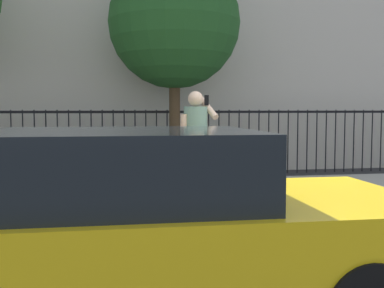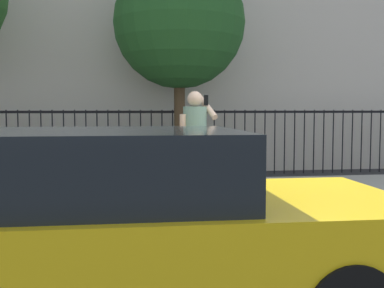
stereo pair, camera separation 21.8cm
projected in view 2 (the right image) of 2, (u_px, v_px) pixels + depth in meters
name	position (u px, v px, depth m)	size (l,w,h in m)	color
ground_plane	(294.00, 241.00, 5.77)	(60.00, 60.00, 0.00)	#28282B
sidewalk	(248.00, 201.00, 7.94)	(28.00, 4.40, 0.15)	#9E9B93
iron_fence	(209.00, 134.00, 11.52)	(12.03, 0.04, 1.60)	black
taxi_yellow	(130.00, 227.00, 3.66)	(4.22, 1.90, 1.45)	yellow
pedestrian_on_phone	(193.00, 141.00, 6.82)	(0.72, 0.55, 1.72)	beige
street_bench	(97.00, 163.00, 8.55)	(1.60, 0.45, 0.95)	brown
street_tree_near	(179.00, 23.00, 10.56)	(2.93, 2.93, 5.01)	#4C3823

